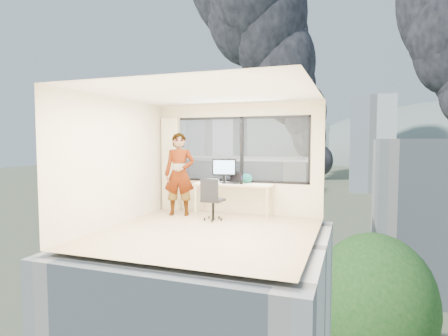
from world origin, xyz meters
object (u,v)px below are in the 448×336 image
at_px(person, 179,174).
at_px(chair, 213,199).
at_px(desk, 233,199).
at_px(game_console, 214,180).
at_px(laptop, 233,178).
at_px(monitor, 224,171).
at_px(handbag, 246,178).

bearing_deg(person, chair, -33.17).
height_order(desk, game_console, game_console).
height_order(game_console, laptop, laptop).
xyz_separation_m(desk, chair, (-0.26, -0.64, 0.10)).
height_order(chair, laptop, laptop).
bearing_deg(game_console, laptop, -25.25).
xyz_separation_m(monitor, handbag, (0.53, 0.05, -0.17)).
xyz_separation_m(person, game_console, (0.63, 0.57, -0.17)).
height_order(monitor, handbag, monitor).
bearing_deg(laptop, chair, -88.23).
bearing_deg(game_console, person, -144.04).
xyz_separation_m(desk, laptop, (-0.02, 0.03, 0.49)).
bearing_deg(monitor, handbag, -3.70).
xyz_separation_m(monitor, laptop, (0.24, -0.07, -0.16)).
relative_size(desk, handbag, 6.25).
distance_m(monitor, game_console, 0.42).
bearing_deg(game_console, handbag, -10.57).
bearing_deg(desk, monitor, 158.53).
height_order(chair, game_console, chair).
height_order(game_console, handbag, handbag).
height_order(person, game_console, person).
relative_size(chair, monitor, 1.67).
relative_size(monitor, handbag, 1.96).
bearing_deg(chair, laptop, 74.99).
xyz_separation_m(game_console, handbag, (0.84, -0.06, 0.08)).
xyz_separation_m(monitor, game_console, (-0.31, 0.12, -0.25)).
height_order(desk, person, person).
distance_m(person, handbag, 1.56).
distance_m(person, laptop, 1.25).
relative_size(monitor, laptop, 1.47).
distance_m(monitor, handbag, 0.56).
xyz_separation_m(desk, handbag, (0.26, 0.16, 0.49)).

